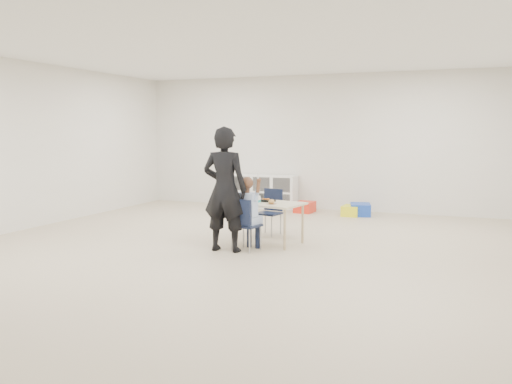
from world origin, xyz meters
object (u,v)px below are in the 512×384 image
at_px(table, 258,222).
at_px(adult, 225,189).
at_px(child, 246,209).
at_px(cubby_shelf, 265,191).
at_px(chair_near, 246,224).

height_order(table, adult, adult).
distance_m(child, cubby_shelf, 4.20).
bearing_deg(table, adult, -95.29).
relative_size(chair_near, cubby_shelf, 0.52).
bearing_deg(chair_near, cubby_shelf, 117.72).
bearing_deg(child, table, 105.26).
distance_m(cubby_shelf, adult, 4.31).
bearing_deg(child, adult, -137.72).
relative_size(table, adult, 0.83).
distance_m(child, adult, 0.41).
bearing_deg(table, chair_near, -74.74).
distance_m(table, cubby_shelf, 3.64).
bearing_deg(chair_near, adult, -137.72).
xyz_separation_m(table, chair_near, (0.05, -0.57, 0.06)).
relative_size(chair_near, child, 0.63).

